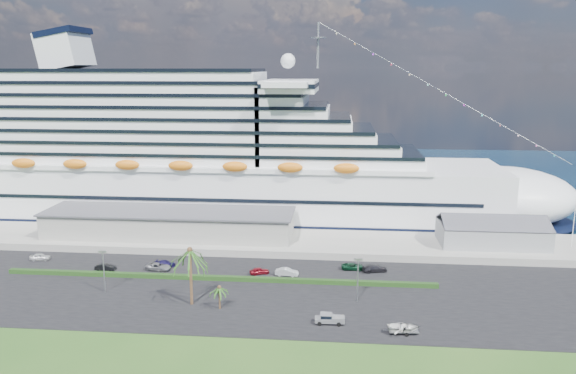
# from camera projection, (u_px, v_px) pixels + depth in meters

# --- Properties ---
(ground) EXTENTS (420.00, 420.00, 0.00)m
(ground) POSITION_uv_depth(u_px,v_px,m) (242.00, 316.00, 97.23)
(ground) COLOR #27511B
(ground) RESTS_ON ground
(asphalt_lot) EXTENTS (140.00, 38.00, 0.12)m
(asphalt_lot) POSITION_uv_depth(u_px,v_px,m) (252.00, 291.00, 107.92)
(asphalt_lot) COLOR black
(asphalt_lot) RESTS_ON ground
(wharf) EXTENTS (240.00, 20.00, 1.80)m
(wharf) POSITION_uv_depth(u_px,v_px,m) (271.00, 242.00, 135.99)
(wharf) COLOR gray
(wharf) RESTS_ON ground
(water) EXTENTS (420.00, 160.00, 0.02)m
(water) POSITION_uv_depth(u_px,v_px,m) (298.00, 176.00, 223.82)
(water) COLOR black
(water) RESTS_ON ground
(cruise_ship) EXTENTS (191.00, 38.00, 54.00)m
(cruise_ship) POSITION_uv_depth(u_px,v_px,m) (205.00, 160.00, 158.02)
(cruise_ship) COLOR silver
(cruise_ship) RESTS_ON ground
(terminal_building) EXTENTS (61.00, 15.00, 6.30)m
(terminal_building) POSITION_uv_depth(u_px,v_px,m) (169.00, 223.00, 137.39)
(terminal_building) COLOR gray
(terminal_building) RESTS_ON wharf
(port_shed) EXTENTS (24.00, 12.31, 7.37)m
(port_shed) POSITION_uv_depth(u_px,v_px,m) (492.00, 234.00, 130.56)
(port_shed) COLOR gray
(port_shed) RESTS_ON wharf
(flagpole) EXTENTS (1.08, 0.16, 12.00)m
(flagpole) POSITION_uv_depth(u_px,v_px,m) (574.00, 219.00, 128.13)
(flagpole) COLOR silver
(flagpole) RESTS_ON wharf
(hedge) EXTENTS (88.00, 1.10, 0.90)m
(hedge) POSITION_uv_depth(u_px,v_px,m) (217.00, 278.00, 113.41)
(hedge) COLOR black
(hedge) RESTS_ON asphalt_lot
(lamp_post_left) EXTENTS (1.60, 0.35, 8.27)m
(lamp_post_left) POSITION_uv_depth(u_px,v_px,m) (104.00, 266.00, 106.43)
(lamp_post_left) COLOR gray
(lamp_post_left) RESTS_ON asphalt_lot
(lamp_post_right) EXTENTS (1.60, 0.35, 8.27)m
(lamp_post_right) POSITION_uv_depth(u_px,v_px,m) (358.00, 274.00, 102.09)
(lamp_post_right) COLOR gray
(lamp_post_right) RESTS_ON asphalt_lot
(palm_tall) EXTENTS (8.82, 8.82, 11.13)m
(palm_tall) POSITION_uv_depth(u_px,v_px,m) (190.00, 257.00, 100.11)
(palm_tall) COLOR #47301E
(palm_tall) RESTS_ON ground
(palm_short) EXTENTS (3.53, 3.53, 4.56)m
(palm_short) POSITION_uv_depth(u_px,v_px,m) (219.00, 290.00, 99.30)
(palm_short) COLOR #47301E
(palm_short) RESTS_ON ground
(parked_car_0) EXTENTS (4.59, 2.38, 1.49)m
(parked_car_0) POSITION_uv_depth(u_px,v_px,m) (40.00, 257.00, 125.17)
(parked_car_0) COLOR silver
(parked_car_0) RESTS_ON asphalt_lot
(parked_car_1) EXTENTS (4.34, 1.63, 1.42)m
(parked_car_1) POSITION_uv_depth(u_px,v_px,m) (105.00, 267.00, 118.88)
(parked_car_1) COLOR black
(parked_car_1) RESTS_ON asphalt_lot
(parked_car_2) EXTENTS (5.64, 3.19, 1.49)m
(parked_car_2) POSITION_uv_depth(u_px,v_px,m) (158.00, 267.00, 118.93)
(parked_car_2) COLOR gray
(parked_car_2) RESTS_ON asphalt_lot
(parked_car_3) EXTENTS (4.35, 1.87, 1.25)m
(parked_car_3) POSITION_uv_depth(u_px,v_px,m) (166.00, 263.00, 121.43)
(parked_car_3) COLOR #181240
(parked_car_3) RESTS_ON asphalt_lot
(parked_car_4) EXTENTS (4.39, 3.09, 1.39)m
(parked_car_4) POSITION_uv_depth(u_px,v_px,m) (259.00, 271.00, 116.69)
(parked_car_4) COLOR maroon
(parked_car_4) RESTS_ON asphalt_lot
(parked_car_5) EXTENTS (4.87, 2.05, 1.56)m
(parked_car_5) POSITION_uv_depth(u_px,v_px,m) (287.00, 272.00, 115.78)
(parked_car_5) COLOR silver
(parked_car_5) RESTS_ON asphalt_lot
(parked_car_6) EXTENTS (4.86, 2.27, 1.35)m
(parked_car_6) POSITION_uv_depth(u_px,v_px,m) (353.00, 266.00, 119.30)
(parked_car_6) COLOR #0C331E
(parked_car_6) RESTS_ON asphalt_lot
(parked_car_7) EXTENTS (5.70, 3.50, 1.54)m
(parked_car_7) POSITION_uv_depth(u_px,v_px,m) (375.00, 268.00, 118.03)
(parked_car_7) COLOR black
(parked_car_7) RESTS_ON asphalt_lot
(pickup_truck) EXTENTS (5.05, 2.02, 1.77)m
(pickup_truck) POSITION_uv_depth(u_px,v_px,m) (329.00, 318.00, 93.96)
(pickup_truck) COLOR black
(pickup_truck) RESTS_ON asphalt_lot
(boat_trailer) EXTENTS (6.01, 4.08, 1.70)m
(boat_trailer) POSITION_uv_depth(u_px,v_px,m) (404.00, 327.00, 90.36)
(boat_trailer) COLOR gray
(boat_trailer) RESTS_ON asphalt_lot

